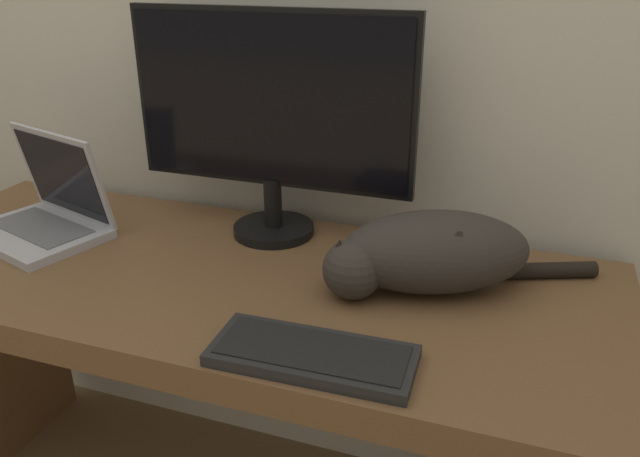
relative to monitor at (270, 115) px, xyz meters
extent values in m
cube|color=brown|center=(-0.02, -0.21, -0.30)|extent=(1.57, 0.61, 0.06)
cylinder|color=black|center=(0.00, 0.00, -0.26)|extent=(0.18, 0.18, 0.02)
cylinder|color=black|center=(0.00, 0.00, -0.20)|extent=(0.04, 0.04, 0.11)
cube|color=black|center=(0.00, 0.00, 0.03)|extent=(0.63, 0.02, 0.37)
cube|color=black|center=(0.00, -0.01, 0.03)|extent=(0.60, 0.01, 0.35)
cube|color=#B7B7BC|center=(-0.50, -0.20, -0.26)|extent=(0.34, 0.29, 0.02)
cube|color=slate|center=(-0.49, -0.19, -0.25)|extent=(0.26, 0.18, 0.00)
cube|color=#B7B7BC|center=(-0.47, -0.12, -0.15)|extent=(0.29, 0.13, 0.21)
cube|color=black|center=(-0.47, -0.12, -0.15)|extent=(0.26, 0.11, 0.18)
cube|color=black|center=(0.25, -0.43, -0.26)|extent=(0.33, 0.14, 0.02)
cube|color=black|center=(0.25, -0.43, -0.25)|extent=(0.30, 0.11, 0.00)
ellipsoid|color=#332D28|center=(0.39, -0.14, -0.20)|extent=(0.39, 0.30, 0.16)
ellipsoid|color=black|center=(0.40, -0.13, -0.15)|extent=(0.20, 0.18, 0.06)
sphere|color=#332D28|center=(0.25, -0.22, -0.22)|extent=(0.11, 0.11, 0.11)
cone|color=black|center=(0.23, -0.23, -0.17)|extent=(0.04, 0.04, 0.03)
cone|color=black|center=(0.27, -0.21, -0.17)|extent=(0.04, 0.04, 0.03)
cylinder|color=black|center=(0.60, -0.02, -0.26)|extent=(0.18, 0.10, 0.03)
camera|label=1|loc=(0.53, -1.20, 0.31)|focal=35.00mm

